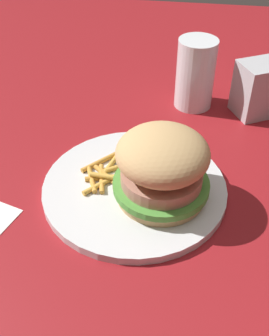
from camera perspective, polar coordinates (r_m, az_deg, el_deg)
The scene contains 6 objects.
ground_plane at distance 0.57m, azimuth 2.32°, elevation -4.39°, with size 1.60×1.60×0.00m, color maroon.
plate at distance 0.58m, azimuth -0.00°, elevation -2.73°, with size 0.25×0.25×0.01m, color silver.
sandwich at distance 0.53m, azimuth 3.77°, elevation 0.14°, with size 0.13×0.13×0.10m.
fries_pile at distance 0.58m, azimuth -3.99°, elevation -0.86°, with size 0.08×0.09×0.01m.
drink_glass at distance 0.75m, azimuth 8.26°, elevation 12.14°, with size 0.07×0.07×0.12m.
napkin_dispenser at distance 0.75m, azimuth 17.19°, elevation 10.40°, with size 0.09×0.06×0.09m, color #B7BABF.
Camera 1 is at (-0.04, 0.40, 0.40)m, focal length 44.61 mm.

